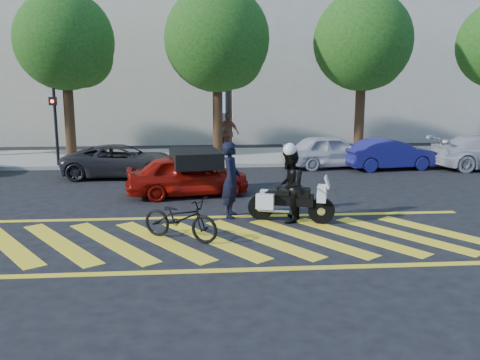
{
  "coord_description": "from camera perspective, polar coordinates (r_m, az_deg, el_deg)",
  "views": [
    {
      "loc": [
        -0.84,
        -10.86,
        3.48
      ],
      "look_at": [
        0.16,
        1.51,
        1.05
      ],
      "focal_mm": 38.0,
      "sensor_mm": 36.0,
      "label": 1
    }
  ],
  "objects": [
    {
      "name": "building_left",
      "position": [
        32.69,
        -17.74,
        13.24
      ],
      "size": [
        16.0,
        8.0,
        10.0
      ],
      "primitive_type": "cube",
      "color": "beige",
      "rests_on": "ground"
    },
    {
      "name": "officer_moto",
      "position": [
        12.65,
        5.55,
        -0.66
      ],
      "size": [
        0.94,
        1.07,
        1.83
      ],
      "primitive_type": "imported",
      "rotation": [
        0.0,
        0.0,
        -1.9
      ],
      "color": "black",
      "rests_on": "ground"
    },
    {
      "name": "tree_left",
      "position": [
        23.63,
        -18.73,
        14.19
      ],
      "size": [
        4.2,
        4.2,
        7.26
      ],
      "color": "black",
      "rests_on": "ground"
    },
    {
      "name": "officer_bike",
      "position": [
        13.05,
        -1.01,
        0.02
      ],
      "size": [
        0.6,
        0.79,
        1.96
      ],
      "primitive_type": "imported",
      "rotation": [
        0.0,
        0.0,
        1.38
      ],
      "color": "black",
      "rests_on": "ground"
    },
    {
      "name": "crosswalk",
      "position": [
        11.43,
        -0.37,
        -6.63
      ],
      "size": [
        12.33,
        4.0,
        0.01
      ],
      "color": "yellow",
      "rests_on": "ground"
    },
    {
      "name": "parked_mid_right",
      "position": [
        20.95,
        10.22,
        3.2
      ],
      "size": [
        4.11,
        2.09,
        1.34
      ],
      "primitive_type": "imported",
      "rotation": [
        0.0,
        0.0,
        1.7
      ],
      "color": "silver",
      "rests_on": "ground"
    },
    {
      "name": "tree_right",
      "position": [
        24.16,
        13.86,
        14.49
      ],
      "size": [
        4.4,
        4.4,
        7.41
      ],
      "color": "black",
      "rests_on": "ground"
    },
    {
      "name": "bicycle",
      "position": [
        11.35,
        -6.71,
        -4.29
      ],
      "size": [
        1.93,
        1.49,
        0.98
      ],
      "primitive_type": "imported",
      "rotation": [
        0.0,
        0.0,
        1.05
      ],
      "color": "black",
      "rests_on": "ground"
    },
    {
      "name": "sidewalk",
      "position": [
        23.13,
        -2.48,
        2.61
      ],
      "size": [
        60.0,
        5.0,
        0.15
      ],
      "primitive_type": "cube",
      "color": "#9E998E",
      "rests_on": "ground"
    },
    {
      "name": "pedestrian_right",
      "position": [
        23.5,
        -1.29,
        5.3
      ],
      "size": [
        1.18,
        1.07,
        1.93
      ],
      "primitive_type": "imported",
      "rotation": [
        0.0,
        0.0,
        2.47
      ],
      "color": "brown",
      "rests_on": "sidewalk"
    },
    {
      "name": "building_right",
      "position": [
        33.41,
        12.94,
        14.28
      ],
      "size": [
        16.0,
        8.0,
        11.0
      ],
      "primitive_type": "cube",
      "color": "beige",
      "rests_on": "ground"
    },
    {
      "name": "parked_mid_left",
      "position": [
        19.09,
        -13.06,
        2.1
      ],
      "size": [
        4.32,
        2.09,
        1.18
      ],
      "primitive_type": "imported",
      "rotation": [
        0.0,
        0.0,
        1.54
      ],
      "color": "black",
      "rests_on": "ground"
    },
    {
      "name": "ground",
      "position": [
        11.44,
        -0.18,
        -6.64
      ],
      "size": [
        90.0,
        90.0,
        0.0
      ],
      "primitive_type": "plane",
      "color": "black",
      "rests_on": "ground"
    },
    {
      "name": "police_motorcycle",
      "position": [
        12.75,
        5.58,
        -2.39
      ],
      "size": [
        2.11,
        1.07,
        0.96
      ],
      "rotation": [
        0.0,
        0.0,
        -0.33
      ],
      "color": "black",
      "rests_on": "ground"
    },
    {
      "name": "red_convertible",
      "position": [
        15.63,
        -5.9,
        0.54
      ],
      "size": [
        3.93,
        2.08,
        1.27
      ],
      "primitive_type": "imported",
      "rotation": [
        0.0,
        0.0,
        1.73
      ],
      "color": "#930D06",
      "rests_on": "ground"
    },
    {
      "name": "tree_center",
      "position": [
        23.0,
        -2.26,
        15.11
      ],
      "size": [
        4.6,
        4.6,
        7.56
      ],
      "color": "black",
      "rests_on": "ground"
    },
    {
      "name": "parked_right",
      "position": [
        21.11,
        16.52,
        2.81
      ],
      "size": [
        3.83,
        1.76,
        1.22
      ],
      "primitive_type": "imported",
      "rotation": [
        0.0,
        0.0,
        1.7
      ],
      "color": "navy",
      "rests_on": "ground"
    },
    {
      "name": "signal_pole",
      "position": [
        21.42,
        -20.04,
        6.24
      ],
      "size": [
        0.28,
        0.43,
        3.2
      ],
      "color": "black",
      "rests_on": "ground"
    }
  ]
}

